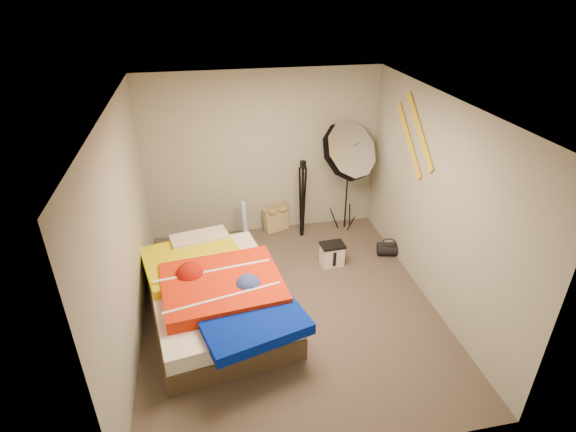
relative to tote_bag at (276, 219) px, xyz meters
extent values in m
plane|color=brown|center=(-0.16, -1.90, -0.20)|extent=(4.00, 4.00, 0.00)
plane|color=silver|center=(-0.16, -1.90, 2.30)|extent=(4.00, 4.00, 0.00)
plane|color=#979A8A|center=(-0.16, 0.10, 1.05)|extent=(3.50, 0.00, 3.50)
plane|color=#979A8A|center=(-0.16, -3.90, 1.05)|extent=(3.50, 0.00, 3.50)
plane|color=#979A8A|center=(-1.91, -1.90, 1.05)|extent=(0.00, 4.00, 4.00)
plane|color=#979A8A|center=(1.59, -1.90, 1.05)|extent=(0.00, 4.00, 4.00)
cube|color=tan|center=(0.00, 0.00, 0.00)|extent=(0.43, 0.30, 0.41)
cylinder|color=#5B8ECF|center=(-0.52, -0.23, 0.13)|extent=(0.10, 0.19, 0.65)
cube|color=white|center=(0.61, -1.10, -0.04)|extent=(0.32, 0.23, 0.30)
cylinder|color=black|center=(1.49, -1.03, -0.10)|extent=(0.36, 0.26, 0.20)
cube|color=gold|center=(1.57, -1.30, 1.75)|extent=(0.02, 0.91, 0.78)
cube|color=gold|center=(1.57, -1.05, 1.55)|extent=(0.02, 0.91, 0.78)
cube|color=#4E3E2A|center=(-1.04, -1.87, -0.06)|extent=(1.79, 2.30, 0.27)
cube|color=white|center=(-1.04, -1.87, 0.17)|extent=(1.74, 2.25, 0.19)
cube|color=#D9D608|center=(-1.27, -1.43, 0.30)|extent=(1.35, 1.24, 0.15)
cube|color=red|center=(-0.96, -2.01, 0.32)|extent=(1.43, 1.25, 0.17)
cube|color=#031DAF|center=(-0.70, -2.60, 0.29)|extent=(1.23, 1.09, 0.13)
cube|color=pink|center=(-1.19, -0.99, 0.35)|extent=(0.78, 0.47, 0.15)
cylinder|color=black|center=(1.11, -0.12, 0.53)|extent=(0.03, 0.03, 1.45)
cube|color=black|center=(1.11, -0.12, 1.20)|extent=(0.07, 0.07, 0.09)
cone|color=silver|center=(1.01, -0.28, 1.16)|extent=(0.96, 0.95, 1.06)
cylinder|color=black|center=(0.37, -0.24, 0.37)|extent=(0.05, 0.05, 1.13)
cube|color=black|center=(0.37, -0.24, 1.00)|extent=(0.09, 0.09, 0.12)
camera|label=1|loc=(-1.03, -6.16, 3.43)|focal=28.00mm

